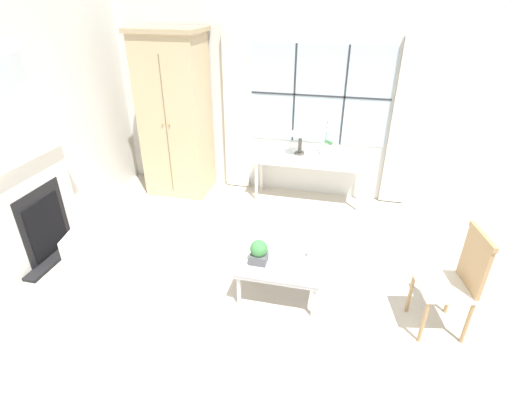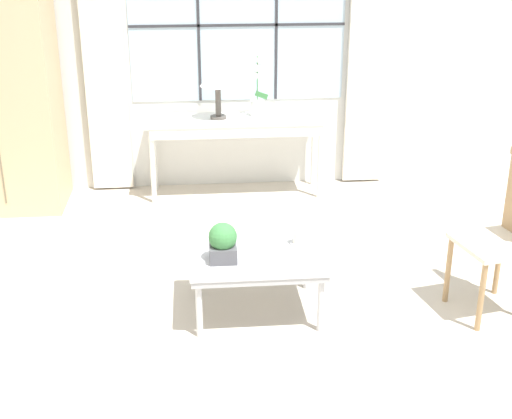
{
  "view_description": "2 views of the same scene",
  "coord_description": "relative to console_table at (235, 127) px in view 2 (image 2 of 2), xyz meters",
  "views": [
    {
      "loc": [
        0.46,
        -2.66,
        2.8
      ],
      "look_at": [
        -0.32,
        0.57,
        0.95
      ],
      "focal_mm": 28.0,
      "sensor_mm": 36.0,
      "label": 1
    },
    {
      "loc": [
        -0.43,
        -3.47,
        2.35
      ],
      "look_at": [
        -0.04,
        0.72,
        0.64
      ],
      "focal_mm": 50.0,
      "sensor_mm": 36.0,
      "label": 2
    }
  ],
  "objects": [
    {
      "name": "table_lamp",
      "position": [
        -0.15,
        -0.01,
        0.44
      ],
      "size": [
        0.31,
        0.31,
        0.46
      ],
      "color": "#4C4742",
      "rests_on": "console_table"
    },
    {
      "name": "side_chair_wooden",
      "position": [
        1.58,
        -2.28,
        -0.05
      ],
      "size": [
        0.52,
        0.52,
        1.04
      ],
      "color": "beige",
      "rests_on": "ground_plane"
    },
    {
      "name": "wall_back_windowed",
      "position": [
        0.05,
        0.3,
        0.75
      ],
      "size": [
        7.2,
        0.14,
        2.8
      ],
      "color": "silver",
      "rests_on": "ground_plane"
    },
    {
      "name": "console_table",
      "position": [
        0.0,
        0.0,
        0.0
      ],
      "size": [
        1.58,
        0.43,
        0.72
      ],
      "color": "white",
      "rests_on": "ground_plane"
    },
    {
      "name": "potted_plant_small",
      "position": [
        -0.22,
        -2.25,
        -0.1
      ],
      "size": [
        0.18,
        0.18,
        0.25
      ],
      "color": "#4C4C51",
      "rests_on": "coffee_table"
    },
    {
      "name": "pillar_candle",
      "position": [
        0.28,
        -2.07,
        -0.17
      ],
      "size": [
        0.12,
        0.12,
        0.13
      ],
      "color": "silver",
      "rests_on": "coffee_table"
    },
    {
      "name": "potted_orchid",
      "position": [
        0.2,
        0.05,
        0.27
      ],
      "size": [
        0.16,
        0.12,
        0.54
      ],
      "color": "white",
      "rests_on": "console_table"
    },
    {
      "name": "coffee_table",
      "position": [
        -0.01,
        -2.17,
        -0.27
      ],
      "size": [
        0.84,
        0.65,
        0.41
      ],
      "color": "#BCBCC1",
      "rests_on": "ground_plane"
    },
    {
      "name": "ground_plane",
      "position": [
        0.05,
        -2.73,
        -0.64
      ],
      "size": [
        14.0,
        14.0,
        0.0
      ],
      "primitive_type": "plane",
      "color": "#BCB2A3"
    }
  ]
}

